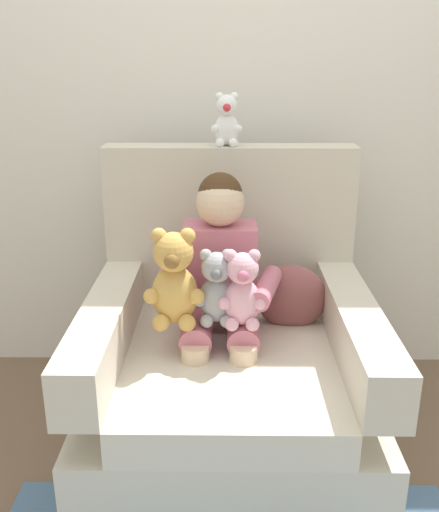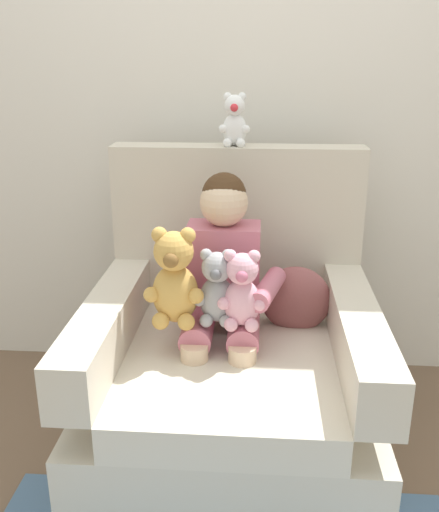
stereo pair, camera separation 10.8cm
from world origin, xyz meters
The scene contains 9 objects.
ground_plane centered at (0.00, 0.00, 0.00)m, with size 8.00×8.00×0.00m, color brown.
back_wall centered at (0.00, 0.73, 1.30)m, with size 6.00×0.10×2.60m, color silver.
armchair centered at (0.00, 0.06, 0.32)m, with size 0.98×1.00×1.07m.
seated_child centered at (-0.04, 0.09, 0.65)m, with size 0.45×0.39×0.82m.
plush_grey centered at (-0.05, -0.04, 0.67)m, with size 0.15×0.13×0.26m.
plush_pink centered at (0.04, -0.06, 0.67)m, with size 0.16×0.13×0.27m.
plush_honey centered at (-0.18, -0.05, 0.70)m, with size 0.20×0.16×0.34m.
plush_white_on_backrest centered at (-0.01, 0.43, 1.17)m, with size 0.12×0.10×0.20m.
throw_pillow centered at (0.23, 0.19, 0.54)m, with size 0.26×0.12×0.26m, color #8C4C4C.
Camera 2 is at (0.09, -1.77, 1.40)m, focal length 39.88 mm.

